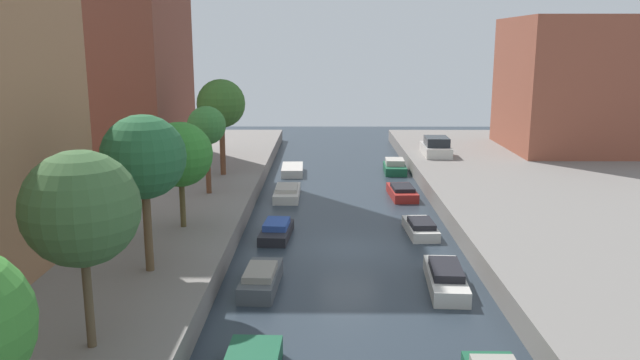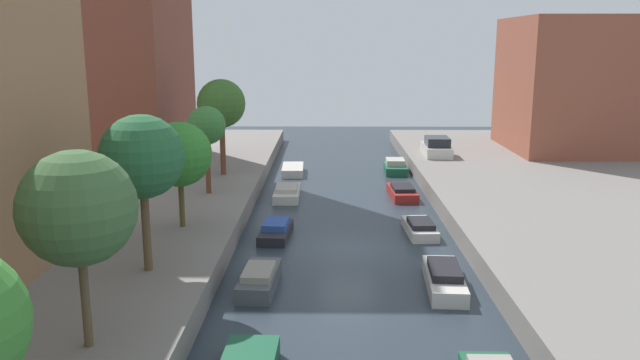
% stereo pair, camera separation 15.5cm
% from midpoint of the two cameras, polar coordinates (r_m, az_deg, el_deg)
% --- Properties ---
extents(ground_plane, '(84.00, 84.00, 0.00)m').
position_cam_midpoint_polar(ground_plane, '(28.36, 2.41, -6.22)').
color(ground_plane, '#28333D').
extents(quay_left, '(20.00, 64.00, 1.00)m').
position_cam_midpoint_polar(quay_left, '(31.46, -26.14, -4.67)').
color(quay_left, gray).
rests_on(quay_left, ground_plane).
extents(low_block_right, '(10.00, 10.36, 9.87)m').
position_cam_midpoint_polar(low_block_right, '(51.80, 22.12, 8.01)').
color(low_block_right, brown).
rests_on(low_block_right, quay_right).
extents(street_tree_1, '(3.04, 3.04, 5.36)m').
position_cam_midpoint_polar(street_tree_1, '(17.36, -21.03, -2.46)').
color(street_tree_1, brown).
rests_on(street_tree_1, quay_left).
extents(street_tree_2, '(2.95, 2.95, 5.62)m').
position_cam_midpoint_polar(street_tree_2, '(22.68, -15.84, 1.96)').
color(street_tree_2, brown).
rests_on(street_tree_2, quay_left).
extents(street_tree_3, '(2.83, 2.83, 4.68)m').
position_cam_midpoint_polar(street_tree_3, '(28.08, -12.67, 2.25)').
color(street_tree_3, brown).
rests_on(street_tree_3, quay_left).
extents(street_tree_4, '(2.06, 2.06, 4.73)m').
position_cam_midpoint_polar(street_tree_4, '(34.20, -10.34, 4.78)').
color(street_tree_4, brown).
rests_on(street_tree_4, quay_left).
extents(street_tree_5, '(2.95, 2.95, 5.87)m').
position_cam_midpoint_polar(street_tree_5, '(39.01, -9.04, 6.78)').
color(street_tree_5, brown).
rests_on(street_tree_5, quay_left).
extents(parked_car, '(1.91, 4.06, 1.36)m').
position_cam_midpoint_polar(parked_car, '(46.60, 10.33, 2.91)').
color(parked_car, beige).
rests_on(parked_car, quay_right).
extents(moored_boat_left_2, '(1.43, 3.53, 0.86)m').
position_cam_midpoint_polar(moored_boat_left_2, '(23.93, -5.54, -8.89)').
color(moored_boat_left_2, '#4C5156').
rests_on(moored_boat_left_2, ground_plane).
extents(moored_boat_left_3, '(1.52, 3.34, 0.75)m').
position_cam_midpoint_polar(moored_boat_left_3, '(29.97, -4.10, -4.58)').
color(moored_boat_left_3, '#232328').
rests_on(moored_boat_left_3, ground_plane).
extents(moored_boat_left_4, '(1.45, 3.87, 0.75)m').
position_cam_midpoint_polar(moored_boat_left_4, '(37.44, -3.11, -1.12)').
color(moored_boat_left_4, beige).
rests_on(moored_boat_left_4, ground_plane).
extents(moored_boat_left_5, '(1.54, 3.46, 0.55)m').
position_cam_midpoint_polar(moored_boat_left_5, '(44.28, -2.61, 0.92)').
color(moored_boat_left_5, beige).
rests_on(moored_boat_left_5, ground_plane).
extents(moored_boat_right_2, '(1.55, 4.10, 0.87)m').
position_cam_midpoint_polar(moored_boat_right_2, '(24.37, 11.10, -8.68)').
color(moored_boat_right_2, beige).
rests_on(moored_boat_right_2, ground_plane).
extents(moored_boat_right_3, '(1.42, 3.27, 0.74)m').
position_cam_midpoint_polar(moored_boat_right_3, '(30.73, 8.92, -4.28)').
color(moored_boat_right_3, beige).
rests_on(moored_boat_right_3, ground_plane).
extents(moored_boat_right_4, '(1.57, 3.55, 0.74)m').
position_cam_midpoint_polar(moored_boat_right_4, '(37.82, 7.31, -1.07)').
color(moored_boat_right_4, maroon).
rests_on(moored_boat_right_4, ground_plane).
extents(moored_boat_right_5, '(1.58, 3.14, 0.95)m').
position_cam_midpoint_polar(moored_boat_right_5, '(44.94, 6.67, 1.18)').
color(moored_boat_right_5, '#195638').
rests_on(moored_boat_right_5, ground_plane).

